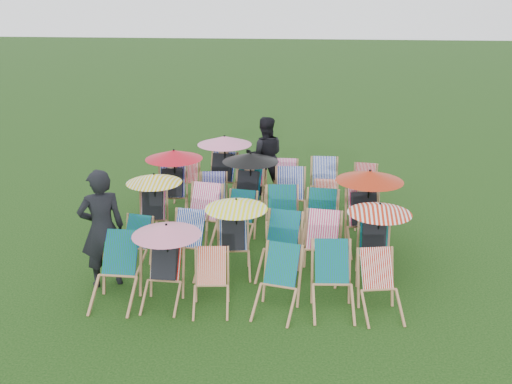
# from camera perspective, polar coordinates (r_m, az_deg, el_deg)

# --- Properties ---
(ground) EXTENTS (100.00, 100.00, 0.00)m
(ground) POSITION_cam_1_polar(r_m,az_deg,el_deg) (10.63, 0.47, -5.25)
(ground) COLOR black
(ground) RESTS_ON ground
(deckchair_0) EXTENTS (0.66, 0.92, 1.00)m
(deckchair_0) POSITION_cam_1_polar(r_m,az_deg,el_deg) (8.80, -13.88, -7.76)
(deckchair_0) COLOR #A6764D
(deckchair_0) RESTS_ON ground
(deckchair_1) EXTENTS (1.02, 1.06, 1.21)m
(deckchair_1) POSITION_cam_1_polar(r_m,az_deg,el_deg) (8.60, -9.20, -7.01)
(deckchair_1) COLOR #A6764D
(deckchair_1) RESTS_ON ground
(deckchair_2) EXTENTS (0.63, 0.82, 0.83)m
(deckchair_2) POSITION_cam_1_polar(r_m,az_deg,el_deg) (8.46, -4.52, -9.01)
(deckchair_2) COLOR #A6764D
(deckchair_2) RESTS_ON ground
(deckchair_3) EXTENTS (0.76, 0.94, 0.91)m
(deckchair_3) POSITION_cam_1_polar(r_m,az_deg,el_deg) (8.34, 2.13, -9.04)
(deckchair_3) COLOR #A6764D
(deckchair_3) RESTS_ON ground
(deckchair_4) EXTENTS (0.70, 0.93, 0.96)m
(deckchair_4) POSITION_cam_1_polar(r_m,az_deg,el_deg) (8.42, 7.70, -8.79)
(deckchair_4) COLOR #A6764D
(deckchair_4) RESTS_ON ground
(deckchair_5) EXTENTS (0.72, 0.90, 0.88)m
(deckchair_5) POSITION_cam_1_polar(r_m,az_deg,el_deg) (8.47, 12.36, -9.20)
(deckchair_5) COLOR #A6764D
(deckchair_5) RESTS_ON ground
(deckchair_6) EXTENTS (0.68, 0.84, 0.82)m
(deckchair_6) POSITION_cam_1_polar(r_m,az_deg,el_deg) (9.85, -12.35, -5.18)
(deckchair_6) COLOR #A6764D
(deckchair_6) RESTS_ON ground
(deckchair_7) EXTENTS (0.72, 0.93, 0.94)m
(deckchair_7) POSITION_cam_1_polar(r_m,az_deg,el_deg) (9.57, -7.12, -5.20)
(deckchair_7) COLOR #A6764D
(deckchair_7) RESTS_ON ground
(deckchair_8) EXTENTS (1.04, 1.12, 1.23)m
(deckchair_8) POSITION_cam_1_polar(r_m,az_deg,el_deg) (9.42, -2.20, -4.27)
(deckchair_8) COLOR #A6764D
(deckchair_8) RESTS_ON ground
(deckchair_9) EXTENTS (0.79, 1.00, 0.98)m
(deckchair_9) POSITION_cam_1_polar(r_m,az_deg,el_deg) (9.36, 2.37, -5.52)
(deckchair_9) COLOR #A6764D
(deckchair_9) RESTS_ON ground
(deckchair_10) EXTENTS (0.75, 0.97, 0.99)m
(deckchair_10) POSITION_cam_1_polar(r_m,az_deg,el_deg) (9.40, 6.51, -5.48)
(deckchair_10) COLOR #A6764D
(deckchair_10) RESTS_ON ground
(deckchair_11) EXTENTS (1.03, 1.08, 1.23)m
(deckchair_11) POSITION_cam_1_polar(r_m,az_deg,el_deg) (9.45, 11.85, -4.64)
(deckchair_11) COLOR #A6764D
(deckchair_11) RESTS_ON ground
(deckchair_12) EXTENTS (1.04, 1.12, 1.23)m
(deckchair_12) POSITION_cam_1_polar(r_m,az_deg,el_deg) (10.85, -10.28, -1.33)
(deckchair_12) COLOR #A6764D
(deckchair_12) RESTS_ON ground
(deckchair_13) EXTENTS (0.81, 1.03, 1.02)m
(deckchair_13) POSITION_cam_1_polar(r_m,az_deg,el_deg) (10.59, -5.59, -2.42)
(deckchair_13) COLOR #A6764D
(deckchair_13) RESTS_ON ground
(deckchair_14) EXTENTS (0.71, 0.90, 0.90)m
(deckchair_14) POSITION_cam_1_polar(r_m,az_deg,el_deg) (10.57, -1.80, -2.75)
(deckchair_14) COLOR #A6764D
(deckchair_14) RESTS_ON ground
(deckchair_15) EXTENTS (0.76, 0.99, 1.01)m
(deckchair_15) POSITION_cam_1_polar(r_m,az_deg,el_deg) (10.50, 2.70, -2.61)
(deckchair_15) COLOR #A6764D
(deckchair_15) RESTS_ON ground
(deckchair_16) EXTENTS (0.72, 0.95, 0.98)m
(deckchair_16) POSITION_cam_1_polar(r_m,az_deg,el_deg) (10.44, 6.47, -2.91)
(deckchair_16) COLOR #A6764D
(deckchair_16) RESTS_ON ground
(deckchair_17) EXTENTS (1.21, 1.29, 1.43)m
(deckchair_17) POSITION_cam_1_polar(r_m,az_deg,el_deg) (10.41, 10.96, -1.65)
(deckchair_17) COLOR #A6764D
(deckchair_17) RESTS_ON ground
(deckchair_18) EXTENTS (1.17, 1.26, 1.39)m
(deckchair_18) POSITION_cam_1_polar(r_m,az_deg,el_deg) (11.83, -8.36, 0.95)
(deckchair_18) COLOR #A6764D
(deckchair_18) RESTS_ON ground
(deckchair_19) EXTENTS (0.69, 0.90, 0.91)m
(deckchair_19) POSITION_cam_1_polar(r_m,az_deg,el_deg) (11.63, -4.32, -0.66)
(deckchair_19) COLOR #A6764D
(deckchair_19) RESTS_ON ground
(deckchair_20) EXTENTS (1.15, 1.21, 1.36)m
(deckchair_20) POSITION_cam_1_polar(r_m,az_deg,el_deg) (11.63, -0.88, 0.76)
(deckchair_20) COLOR #A6764D
(deckchair_20) RESTS_ON ground
(deckchair_21) EXTENTS (0.73, 0.98, 1.02)m
(deckchair_21) POSITION_cam_1_polar(r_m,az_deg,el_deg) (11.57, 3.46, -0.46)
(deckchair_21) COLOR #A6764D
(deckchair_21) RESTS_ON ground
(deckchair_22) EXTENTS (0.56, 0.77, 0.82)m
(deckchair_22) POSITION_cam_1_polar(r_m,az_deg,el_deg) (11.52, 6.93, -1.19)
(deckchair_22) COLOR #A6764D
(deckchair_22) RESTS_ON ground
(deckchair_23) EXTENTS (0.63, 0.85, 0.90)m
(deckchair_23) POSITION_cam_1_polar(r_m,az_deg,el_deg) (11.61, 11.09, -1.05)
(deckchair_23) COLOR #A6764D
(deckchair_23) RESTS_ON ground
(deckchair_24) EXTENTS (0.63, 0.83, 0.85)m
(deckchair_24) POSITION_cam_1_polar(r_m,az_deg,el_deg) (12.93, -6.90, 1.19)
(deckchair_24) COLOR #A6764D
(deckchair_24) RESTS_ON ground
(deckchair_25) EXTENTS (1.20, 1.27, 1.43)m
(deckchair_25) POSITION_cam_1_polar(r_m,az_deg,el_deg) (12.72, -3.45, 2.54)
(deckchair_25) COLOR #A6764D
(deckchair_25) RESTS_ON ground
(deckchair_26) EXTENTS (0.60, 0.83, 0.88)m
(deckchair_26) POSITION_cam_1_polar(r_m,az_deg,el_deg) (12.63, -0.22, 0.94)
(deckchair_26) COLOR #A6764D
(deckchair_26) RESTS_ON ground
(deckchair_27) EXTENTS (0.59, 0.82, 0.88)m
(deckchair_27) POSITION_cam_1_polar(r_m,az_deg,el_deg) (12.68, 2.93, 1.00)
(deckchair_27) COLOR #A6764D
(deckchair_27) RESTS_ON ground
(deckchair_28) EXTENTS (0.67, 0.92, 0.98)m
(deckchair_28) POSITION_cam_1_polar(r_m,az_deg,el_deg) (12.53, 6.85, 0.89)
(deckchair_28) COLOR #A6764D
(deckchair_28) RESTS_ON ground
(deckchair_29) EXTENTS (0.66, 0.85, 0.84)m
(deckchair_29) POSITION_cam_1_polar(r_m,az_deg,el_deg) (12.68, 10.74, 0.59)
(deckchair_29) COLOR #A6764D
(deckchair_29) RESTS_ON ground
(person_left) EXTENTS (0.84, 0.74, 1.92)m
(person_left) POSITION_cam_1_polar(r_m,az_deg,el_deg) (9.16, -15.15, -3.56)
(person_left) COLOR black
(person_left) RESTS_ON ground
(person_rear) EXTENTS (0.95, 0.78, 1.80)m
(person_rear) POSITION_cam_1_polar(r_m,az_deg,el_deg) (13.03, 0.90, 3.65)
(person_rear) COLOR black
(person_rear) RESTS_ON ground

